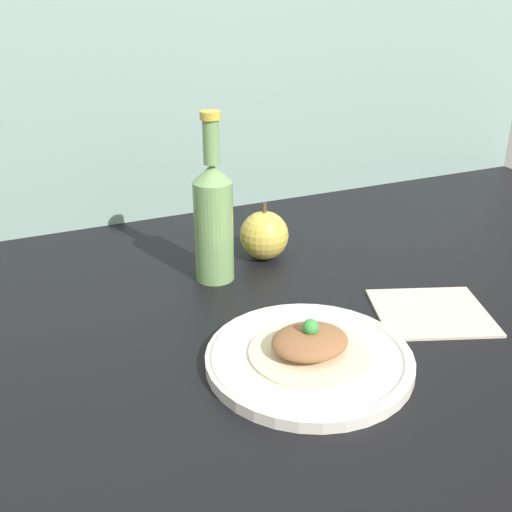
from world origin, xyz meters
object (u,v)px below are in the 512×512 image
apple (264,235)px  cider_bottle (213,218)px  plated_food (310,344)px  plate (309,358)px

apple → cider_bottle: bearing=-159.7°
plated_food → apple: 32.86cm
plated_food → cider_bottle: bearing=94.2°
plate → apple: 32.99cm
plate → apple: bearing=74.9°
cider_bottle → apple: cider_bottle is taller
plate → plated_food: plated_food is taller
plate → plated_food: size_ratio=1.71×
plated_food → plate: bearing=0.0°
plate → cider_bottle: bearing=94.2°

